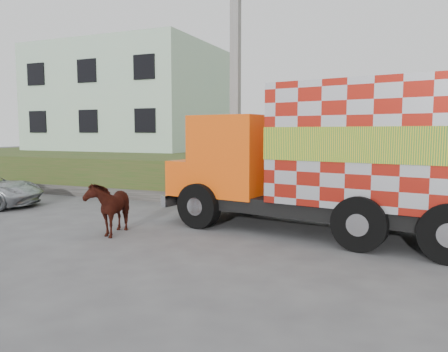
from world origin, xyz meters
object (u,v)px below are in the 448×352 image
at_px(utility_pole, 235,87).
at_px(pedestrian, 237,138).
at_px(cow, 110,207).
at_px(cargo_truck, 339,158).

distance_m(utility_pole, pedestrian, 2.74).
height_order(cow, pedestrian, pedestrian).
bearing_deg(cargo_truck, pedestrian, 141.75).
height_order(utility_pole, pedestrian, utility_pole).
bearing_deg(cow, utility_pole, 60.77).
relative_size(cow, pedestrian, 0.99).
relative_size(utility_pole, cow, 5.03).
bearing_deg(utility_pole, cargo_truck, -38.83).
height_order(cargo_truck, pedestrian, cargo_truck).
xyz_separation_m(utility_pole, cargo_truck, (3.98, -3.20, -2.18)).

